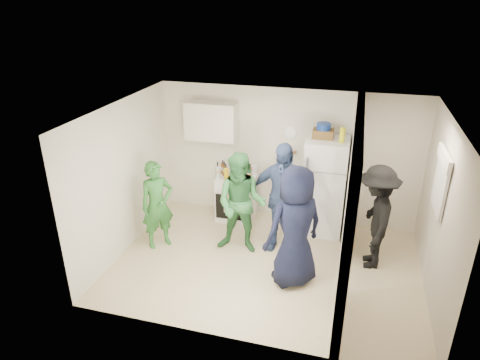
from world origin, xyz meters
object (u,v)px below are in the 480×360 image
object	(u,v)px
stove	(236,198)
person_denim	(282,198)
blue_bowl	(324,126)
yellow_cup_stack_top	(342,135)
fridge	(324,186)
person_green_left	(157,205)
wicker_basket	(323,134)
person_green_center	(241,204)
person_nook	(375,217)
person_navy	(295,227)

from	to	relation	value
stove	person_denim	xyz separation A→B (m)	(1.01, -0.81, 0.52)
blue_bowl	yellow_cup_stack_top	bearing A→B (deg)	-25.11
fridge	person_green_left	distance (m)	2.92
stove	person_green_left	bearing A→B (deg)	-128.15
wicker_basket	yellow_cup_stack_top	bearing A→B (deg)	-25.11
wicker_basket	yellow_cup_stack_top	distance (m)	0.36
person_green_center	person_nook	world-z (taller)	person_green_center
stove	fridge	bearing A→B (deg)	-1.05
fridge	blue_bowl	distance (m)	1.09
stove	person_green_center	xyz separation A→B (m)	(0.39, -1.06, 0.44)
person_denim	person_navy	xyz separation A→B (m)	(0.35, -0.87, -0.01)
yellow_cup_stack_top	stove	bearing A→B (deg)	175.99
wicker_basket	person_navy	distance (m)	1.93
person_denim	wicker_basket	bearing A→B (deg)	67.71
fridge	yellow_cup_stack_top	distance (m)	1.03
yellow_cup_stack_top	person_navy	distance (m)	1.88
yellow_cup_stack_top	person_navy	xyz separation A→B (m)	(-0.49, -1.55, -0.94)
person_denim	person_nook	distance (m)	1.49
person_denim	person_navy	bearing A→B (deg)	-58.02
blue_bowl	person_denim	size ratio (longest dim) A/B	0.13
stove	person_green_left	xyz separation A→B (m)	(-1.01, -1.28, 0.34)
wicker_basket	blue_bowl	distance (m)	0.13
stove	yellow_cup_stack_top	world-z (taller)	yellow_cup_stack_top
stove	fridge	size ratio (longest dim) A/B	0.48
wicker_basket	person_nook	bearing A→B (deg)	-44.32
wicker_basket	person_navy	world-z (taller)	wicker_basket
yellow_cup_stack_top	person_nook	size ratio (longest dim) A/B	0.15
wicker_basket	person_nook	xyz separation A→B (m)	(0.96, -0.93, -0.98)
yellow_cup_stack_top	person_green_center	world-z (taller)	yellow_cup_stack_top
stove	wicker_basket	distance (m)	2.08
wicker_basket	person_denim	world-z (taller)	wicker_basket
person_green_left	person_green_center	size ratio (longest dim) A/B	0.89
stove	yellow_cup_stack_top	size ratio (longest dim) A/B	3.39
person_green_left	person_navy	distance (m)	2.40
stove	wicker_basket	bearing A→B (deg)	0.75
person_green_left	person_nook	bearing A→B (deg)	-39.51
person_nook	wicker_basket	bearing A→B (deg)	-137.45
wicker_basket	person_green_center	world-z (taller)	wicker_basket
wicker_basket	person_denim	distance (m)	1.32
stove	person_denim	size ratio (longest dim) A/B	0.45
fridge	person_denim	bearing A→B (deg)	-128.61
stove	person_nook	world-z (taller)	person_nook
fridge	person_green_center	size ratio (longest dim) A/B	1.01
person_green_center	person_navy	distance (m)	1.15
fridge	yellow_cup_stack_top	bearing A→B (deg)	-24.44
person_green_left	person_green_center	distance (m)	1.42
yellow_cup_stack_top	person_green_center	xyz separation A→B (m)	(-1.46, -0.93, -1.01)
person_green_center	wicker_basket	bearing A→B (deg)	42.54
stove	person_nook	bearing A→B (deg)	-20.15
wicker_basket	stove	bearing A→B (deg)	-179.25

